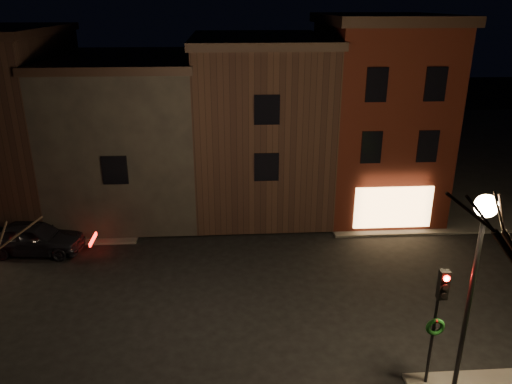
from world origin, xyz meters
TOP-DOWN VIEW (x-y plane):
  - ground at (0.00, 0.00)m, footprint 120.00×120.00m
  - sidewalk_far_right at (20.00, 20.00)m, footprint 30.00×30.00m
  - corner_building at (8.00, 9.47)m, footprint 6.50×8.50m
  - row_building_a at (1.50, 10.50)m, footprint 7.30×10.30m
  - row_building_b at (-5.75, 10.50)m, footprint 7.80×10.30m
  - street_lamp_near at (6.20, -6.00)m, footprint 0.60×0.60m
  - traffic_signal at (5.60, -5.51)m, footprint 0.58×0.38m
  - parked_car_a at (-9.61, 4.42)m, footprint 4.73×2.30m

SIDE VIEW (x-z plane):
  - ground at x=0.00m, z-range 0.00..0.00m
  - sidewalk_far_right at x=20.00m, z-range 0.00..0.12m
  - parked_car_a at x=-9.61m, z-range 0.00..1.55m
  - traffic_signal at x=5.60m, z-range 0.78..4.83m
  - row_building_b at x=-5.75m, z-range 0.13..8.53m
  - row_building_a at x=1.50m, z-range 0.13..9.53m
  - street_lamp_near at x=6.20m, z-range 1.94..8.42m
  - corner_building at x=8.00m, z-range 0.15..10.65m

